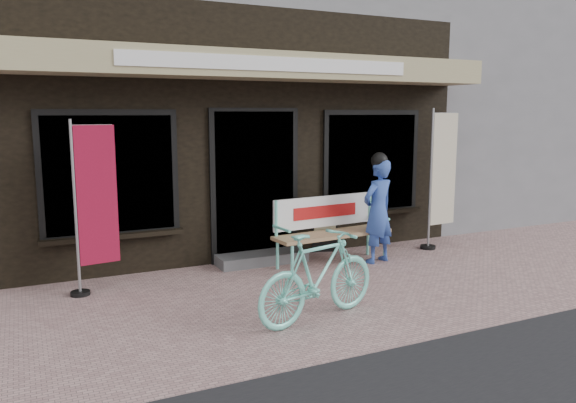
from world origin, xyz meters
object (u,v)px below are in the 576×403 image
bicycle (318,276)px  nobori_cream (441,177)px  bench (329,225)px  nobori_red (94,205)px  person (378,209)px  menu_stand (324,226)px

bicycle → nobori_cream: nobori_cream is taller
bench → nobori_cream: nobori_cream is taller
nobori_cream → nobori_red: bearing=176.3°
person → nobori_red: (-3.81, 0.30, 0.29)m
bench → person: (0.66, -0.24, 0.22)m
bicycle → nobori_cream: size_ratio=0.71×
nobori_cream → menu_stand: nobori_cream is taller
person → menu_stand: 1.02m
person → bicycle: size_ratio=1.01×
bicycle → menu_stand: (1.48, 2.51, -0.06)m
menu_stand → bench: bearing=-95.2°
nobori_red → nobori_cream: bearing=-8.2°
person → bicycle: person is taller
bench → nobori_red: (-3.16, 0.06, 0.50)m
bicycle → nobori_red: size_ratio=0.76×
person → nobori_cream: (1.41, 0.34, 0.36)m
person → bench: bearing=144.1°
nobori_cream → menu_stand: size_ratio=2.75×
nobori_red → nobori_cream: nobori_cream is taller
bicycle → nobori_red: (-1.95, 1.94, 0.59)m
bench → nobori_red: nobori_red is taller
nobori_red → nobori_cream: size_ratio=0.94×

